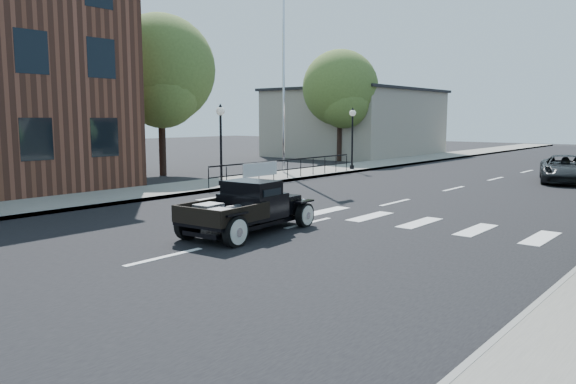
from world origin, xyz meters
The scene contains 14 objects.
ground centered at (0.00, 0.00, 0.00)m, with size 120.00×120.00×0.00m, color black.
road centered at (0.00, 15.00, 0.01)m, with size 14.00×80.00×0.02m, color black.
road_markings centered at (0.00, 10.00, 0.00)m, with size 12.00×60.00×0.06m, color silver, non-canonical shape.
sidewalk_left centered at (-8.50, 15.00, 0.07)m, with size 3.00×80.00×0.15m, color gray.
low_building_left centered at (-15.00, 28.00, 2.50)m, with size 10.00×12.00×5.00m, color #A9A18E.
railing centered at (-7.30, 10.00, 0.65)m, with size 0.08×10.00×1.00m, color black, non-canonical shape.
banner centered at (-7.22, 8.00, 0.45)m, with size 0.04×2.20×0.60m, color silver, non-canonical shape.
lamp_post_b centered at (-7.60, 6.00, 1.84)m, with size 0.36×0.36×3.37m, color black, non-canonical shape.
lamp_post_c centered at (-7.60, 16.00, 1.84)m, with size 0.36×0.36×3.37m, color black, non-canonical shape.
flagpole centered at (-9.20, 12.00, 6.19)m, with size 0.12×0.12×12.07m, color silver.
big_tree_near centered at (-14.00, 8.00, 4.08)m, with size 5.56×5.56×8.17m, color #4B632A, non-canonical shape.
big_tree_far centered at (-12.50, 22.00, 3.79)m, with size 5.17×5.17×7.59m, color #4B632A, non-canonical shape.
hotrod_pickup centered at (-0.37, -0.06, 0.69)m, with size 1.86×3.98×1.38m, color black, non-canonical shape.
second_car centered at (2.98, 17.44, 0.62)m, with size 2.07×4.49×1.25m, color black.
Camera 1 is at (9.32, -10.28, 2.91)m, focal length 35.00 mm.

